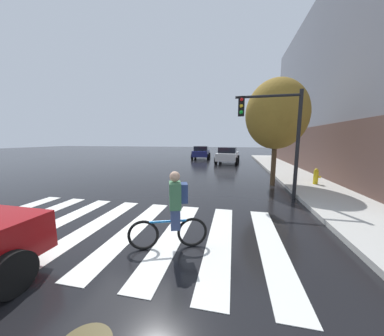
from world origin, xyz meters
The scene contains 8 objects.
ground_plane centered at (0.00, 0.00, 0.00)m, with size 120.00×120.00×0.00m, color black.
crosswalk_stripes centered at (-0.13, 0.00, 0.01)m, with size 8.50×4.05×0.01m.
sedan_mid centered at (2.40, 15.93, 0.83)m, with size 2.45×4.78×1.61m.
sedan_far centered at (-1.01, 20.04, 0.81)m, with size 2.34×4.62×1.56m.
cyclist centered at (1.76, -0.57, 0.84)m, with size 1.63×0.63×1.69m.
traffic_light_near centered at (4.55, 3.86, 2.86)m, with size 2.47×0.28×4.20m.
fire_hydrant centered at (7.02, 6.26, 0.53)m, with size 0.33×0.22×0.78m.
street_tree_near centered at (5.00, 6.23, 3.58)m, with size 2.98×2.98×5.30m.
Camera 1 is at (2.97, -4.41, 2.34)m, focal length 18.38 mm.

